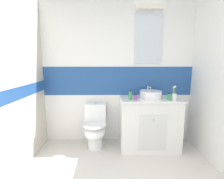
{
  "coord_description": "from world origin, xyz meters",
  "views": [
    {
      "loc": [
        -0.13,
        -0.4,
        1.41
      ],
      "look_at": [
        -0.11,
        1.78,
        1.05
      ],
      "focal_mm": 25.66,
      "sensor_mm": 36.0,
      "label": 1
    }
  ],
  "objects_px": {
    "toothbrush_cup": "(174,96)",
    "soap_dispenser": "(130,96)",
    "lotion_bottle_short": "(169,97)",
    "perfume_flask_small": "(136,97)",
    "toilet": "(95,127)",
    "sink_basin": "(151,94)"
  },
  "relations": [
    {
      "from": "toothbrush_cup",
      "to": "perfume_flask_small",
      "type": "relative_size",
      "value": 2.18
    },
    {
      "from": "soap_dispenser",
      "to": "perfume_flask_small",
      "type": "height_order",
      "value": "soap_dispenser"
    },
    {
      "from": "toothbrush_cup",
      "to": "soap_dispenser",
      "type": "distance_m",
      "value": 0.67
    },
    {
      "from": "sink_basin",
      "to": "toothbrush_cup",
      "type": "relative_size",
      "value": 1.76
    },
    {
      "from": "toilet",
      "to": "soap_dispenser",
      "type": "xyz_separation_m",
      "value": [
        0.57,
        -0.15,
        0.57
      ]
    },
    {
      "from": "lotion_bottle_short",
      "to": "sink_basin",
      "type": "bearing_deg",
      "value": 144.99
    },
    {
      "from": "soap_dispenser",
      "to": "perfume_flask_small",
      "type": "bearing_deg",
      "value": -4.85
    },
    {
      "from": "perfume_flask_small",
      "to": "lotion_bottle_short",
      "type": "relative_size",
      "value": 0.86
    },
    {
      "from": "soap_dispenser",
      "to": "perfume_flask_small",
      "type": "distance_m",
      "value": 0.08
    },
    {
      "from": "toilet",
      "to": "toothbrush_cup",
      "type": "height_order",
      "value": "toothbrush_cup"
    },
    {
      "from": "sink_basin",
      "to": "toothbrush_cup",
      "type": "distance_m",
      "value": 0.36
    },
    {
      "from": "toilet",
      "to": "lotion_bottle_short",
      "type": "height_order",
      "value": "lotion_bottle_short"
    },
    {
      "from": "soap_dispenser",
      "to": "lotion_bottle_short",
      "type": "xyz_separation_m",
      "value": [
        0.59,
        -0.02,
        -0.01
      ]
    },
    {
      "from": "soap_dispenser",
      "to": "perfume_flask_small",
      "type": "relative_size",
      "value": 1.62
    },
    {
      "from": "sink_basin",
      "to": "toilet",
      "type": "relative_size",
      "value": 0.53
    },
    {
      "from": "sink_basin",
      "to": "soap_dispenser",
      "type": "height_order",
      "value": "sink_basin"
    },
    {
      "from": "toothbrush_cup",
      "to": "lotion_bottle_short",
      "type": "bearing_deg",
      "value": 177.25
    },
    {
      "from": "toilet",
      "to": "perfume_flask_small",
      "type": "xyz_separation_m",
      "value": [
        0.65,
        -0.16,
        0.55
      ]
    },
    {
      "from": "toothbrush_cup",
      "to": "lotion_bottle_short",
      "type": "height_order",
      "value": "toothbrush_cup"
    },
    {
      "from": "toilet",
      "to": "sink_basin",
      "type": "bearing_deg",
      "value": -0.36
    },
    {
      "from": "sink_basin",
      "to": "perfume_flask_small",
      "type": "relative_size",
      "value": 3.83
    },
    {
      "from": "toothbrush_cup",
      "to": "soap_dispenser",
      "type": "relative_size",
      "value": 1.35
    }
  ]
}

